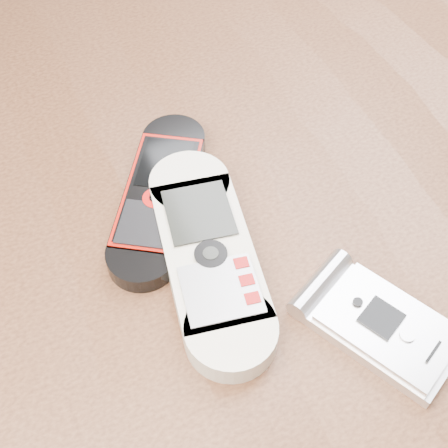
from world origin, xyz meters
TOP-DOWN VIEW (x-y plane):
  - table at (0.00, 0.00)m, footprint 1.20×0.80m
  - nokia_white at (-0.02, -0.02)m, footprint 0.09×0.19m
  - nokia_black_red at (-0.03, 0.05)m, footprint 0.13×0.16m
  - motorola_razr at (0.07, -0.11)m, footprint 0.10×0.12m

SIDE VIEW (x-z plane):
  - table at x=0.00m, z-range 0.27..1.02m
  - nokia_black_red at x=-0.03m, z-range 0.75..0.77m
  - motorola_razr at x=0.07m, z-range 0.75..0.77m
  - nokia_white at x=-0.02m, z-range 0.75..0.77m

